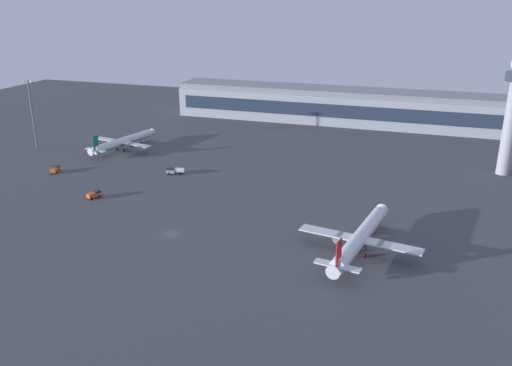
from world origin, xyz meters
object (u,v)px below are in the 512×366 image
object	(u,v)px
baggage_tractor	(94,194)
apron_light_east	(32,111)
fuel_truck	(175,170)
maintenance_van	(55,169)
airplane_terminal_side	(360,238)
airplane_far_stand	(123,142)

from	to	relation	value
baggage_tractor	apron_light_east	xyz separation A→B (m)	(-54.69, 39.99, 14.53)
fuel_truck	baggage_tractor	world-z (taller)	fuel_truck
fuel_truck	maintenance_van	world-z (taller)	fuel_truck
fuel_truck	maintenance_van	bearing A→B (deg)	95.19
airplane_terminal_side	maintenance_van	world-z (taller)	airplane_terminal_side
apron_light_east	fuel_truck	bearing A→B (deg)	-9.45
fuel_truck	apron_light_east	xyz separation A→B (m)	(-67.94, 11.31, 14.34)
maintenance_van	apron_light_east	xyz separation A→B (m)	(-27.00, 23.12, 14.53)
airplane_far_stand	maintenance_van	world-z (taller)	airplane_far_stand
airplane_terminal_side	maintenance_van	distance (m)	113.98
airplane_far_stand	apron_light_east	distance (m)	37.79
airplane_terminal_side	airplane_far_stand	world-z (taller)	airplane_terminal_side
maintenance_van	baggage_tractor	distance (m)	32.42
fuel_truck	baggage_tractor	size ratio (longest dim) A/B	1.44
fuel_truck	maintenance_van	xyz separation A→B (m)	(-40.94, -11.82, -0.19)
airplane_far_stand	apron_light_east	xyz separation A→B (m)	(-34.50, -9.36, 12.27)
airplane_terminal_side	apron_light_east	bearing A→B (deg)	169.15
fuel_truck	maintenance_van	distance (m)	42.61
fuel_truck	apron_light_east	bearing A→B (deg)	69.64
airplane_terminal_side	apron_light_east	xyz separation A→B (m)	(-137.59, 50.62, 11.90)
airplane_far_stand	maintenance_van	distance (m)	33.41
airplane_far_stand	maintenance_van	size ratio (longest dim) A/B	7.81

